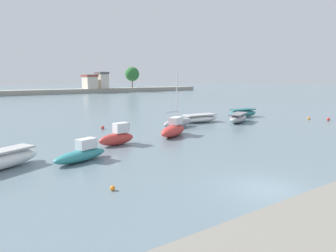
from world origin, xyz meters
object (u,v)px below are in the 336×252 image
object	(u,v)px
moored_boat_7	(243,113)
moored_boat_4	(178,123)
mooring_buoy_1	(309,118)
mooring_buoy_3	(328,119)
moored_boat_2	(117,137)
moored_boat_5	(200,118)
moored_boat_6	(238,118)
moored_boat_1	(82,154)
moored_boat_3	(173,129)
mooring_buoy_2	(103,128)
mooring_buoy_4	(113,188)
moored_boat_0	(0,160)

from	to	relation	value
moored_boat_7	moored_boat_4	bearing A→B (deg)	-164.92
mooring_buoy_1	mooring_buoy_3	distance (m)	2.28
mooring_buoy_3	moored_boat_4	bearing A→B (deg)	160.88
moored_boat_4	mooring_buoy_3	xyz separation A→B (m)	(19.15, -6.64, -0.35)
moored_boat_2	moored_boat_5	distance (m)	15.09
moored_boat_5	moored_boat_6	distance (m)	4.75
moored_boat_6	mooring_buoy_1	xyz separation A→B (m)	(9.65, -3.49, -0.38)
moored_boat_1	moored_boat_3	xyz separation A→B (m)	(10.11, 3.59, 0.14)
moored_boat_7	mooring_buoy_2	xyz separation A→B (m)	(-20.12, 1.58, -0.36)
mooring_buoy_2	mooring_buoy_4	distance (m)	18.35
moored_boat_2	mooring_buoy_1	bearing A→B (deg)	-8.25
moored_boat_2	mooring_buoy_2	distance (m)	8.10
moored_boat_2	moored_boat_5	size ratio (longest dim) A/B	0.62
mooring_buoy_1	moored_boat_1	bearing A→B (deg)	-175.10
mooring_buoy_2	mooring_buoy_3	xyz separation A→B (m)	(26.42, -10.32, 0.01)
moored_boat_4	moored_boat_1	bearing A→B (deg)	-166.09
moored_boat_6	mooring_buoy_2	world-z (taller)	moored_boat_6
moored_boat_6	mooring_buoy_3	size ratio (longest dim) A/B	12.46
moored_boat_2	mooring_buoy_4	bearing A→B (deg)	-123.88
mooring_buoy_3	moored_boat_3	bearing A→B (deg)	172.58
moored_boat_3	moored_boat_5	xyz separation A→B (m)	(7.88, 5.45, -0.17)
moored_boat_1	moored_boat_5	distance (m)	20.13
moored_boat_6	moored_boat_7	distance (m)	5.45
moored_boat_4	mooring_buoy_4	bearing A→B (deg)	-150.75
moored_boat_3	moored_boat_7	world-z (taller)	moored_boat_3
moored_boat_2	mooring_buoy_2	bearing A→B (deg)	68.71
moored_boat_3	mooring_buoy_1	distance (m)	21.35
moored_boat_0	moored_boat_5	size ratio (longest dim) A/B	0.98
moored_boat_3	moored_boat_7	bearing A→B (deg)	-10.65
moored_boat_0	mooring_buoy_3	size ratio (longest dim) A/B	13.33
moored_boat_5	moored_boat_7	size ratio (longest dim) A/B	1.10
moored_boat_0	mooring_buoy_3	xyz separation A→B (m)	(37.15, -0.37, -0.36)
mooring_buoy_3	mooring_buoy_4	size ratio (longest dim) A/B	1.52
moored_boat_2	moored_boat_3	size ratio (longest dim) A/B	0.76
mooring_buoy_2	moored_boat_0	bearing A→B (deg)	-137.15
moored_boat_0	mooring_buoy_1	xyz separation A→B (m)	(36.10, 1.65, -0.39)
mooring_buoy_3	moored_boat_6	bearing A→B (deg)	152.73
mooring_buoy_1	moored_boat_6	bearing A→B (deg)	160.10
moored_boat_2	mooring_buoy_1	xyz separation A→B (m)	(27.33, -0.45, -0.50)
moored_boat_7	mooring_buoy_3	size ratio (longest dim) A/B	12.39
mooring_buoy_4	moored_boat_4	bearing A→B (deg)	44.09
moored_boat_1	moored_boat_2	distance (m)	5.17
moored_boat_1	moored_boat_7	world-z (taller)	moored_boat_1
mooring_buoy_3	moored_boat_0	bearing A→B (deg)	179.42
moored_boat_2	moored_boat_5	world-z (taller)	moored_boat_2
moored_boat_4	mooring_buoy_1	xyz separation A→B (m)	(18.10, -4.62, -0.38)
moored_boat_0	moored_boat_4	xyz separation A→B (m)	(18.00, 6.26, -0.01)
moored_boat_1	moored_boat_4	xyz separation A→B (m)	(13.33, 7.31, 0.04)
moored_boat_0	mooring_buoy_2	distance (m)	14.64
moored_boat_2	mooring_buoy_4	xyz separation A→B (m)	(-4.64, -9.28, -0.54)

